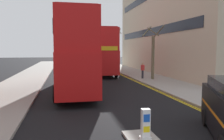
# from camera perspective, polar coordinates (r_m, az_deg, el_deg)

# --- Properties ---
(sidewalk_right) EXTENTS (4.00, 80.00, 0.14)m
(sidewalk_right) POSITION_cam_1_polar(r_m,az_deg,el_deg) (22.02, 12.72, -3.03)
(sidewalk_right) COLOR #9E9991
(sidewalk_right) RESTS_ON ground
(sidewalk_left) EXTENTS (4.00, 80.00, 0.14)m
(sidewalk_left) POSITION_cam_1_polar(r_m,az_deg,el_deg) (20.42, -22.75, -3.95)
(sidewalk_left) COLOR #9E9991
(sidewalk_left) RESTS_ON ground
(kerb_line_outer) EXTENTS (0.10, 56.00, 0.01)m
(kerb_line_outer) POSITION_cam_1_polar(r_m,az_deg,el_deg) (19.40, 9.52, -4.28)
(kerb_line_outer) COLOR yellow
(kerb_line_outer) RESTS_ON ground
(kerb_line_inner) EXTENTS (0.10, 56.00, 0.01)m
(kerb_line_inner) POSITION_cam_1_polar(r_m,az_deg,el_deg) (19.34, 9.08, -4.30)
(kerb_line_inner) COLOR yellow
(kerb_line_inner) RESTS_ON ground
(keep_left_bollard) EXTENTS (0.36, 0.28, 1.11)m
(keep_left_bollard) POSITION_cam_1_polar(r_m,az_deg,el_deg) (7.87, 8.47, -13.95)
(keep_left_bollard) COLOR silver
(keep_left_bollard) RESTS_ON traffic_island
(double_decker_bus_away) EXTENTS (2.81, 10.81, 5.64)m
(double_decker_bus_away) POSITION_cam_1_polar(r_m,az_deg,el_deg) (17.13, -9.62, 4.64)
(double_decker_bus_away) COLOR red
(double_decker_bus_away) RESTS_ON ground
(double_decker_bus_oncoming) EXTENTS (3.02, 10.87, 5.64)m
(double_decker_bus_oncoming) POSITION_cam_1_polar(r_m,az_deg,el_deg) (28.79, -2.69, 4.92)
(double_decker_bus_oncoming) COLOR red
(double_decker_bus_oncoming) RESTS_ON ground
(pedestrian_far) EXTENTS (0.34, 0.22, 1.62)m
(pedestrian_far) POSITION_cam_1_polar(r_m,az_deg,el_deg) (23.89, 7.75, -0.09)
(pedestrian_far) COLOR #2D2D38
(pedestrian_far) RESTS_ON sidewalk_right
(street_tree_near) EXTENTS (2.12, 1.96, 5.49)m
(street_tree_near) POSITION_cam_1_polar(r_m,az_deg,el_deg) (23.51, 10.30, 4.07)
(street_tree_near) COLOR #6B6047
(street_tree_near) RESTS_ON sidewalk_right
(street_tree_mid) EXTENTS (1.73, 1.83, 6.60)m
(street_tree_mid) POSITION_cam_1_polar(r_m,az_deg,el_deg) (38.07, 1.06, 5.59)
(street_tree_mid) COLOR #6B6047
(street_tree_mid) RESTS_ON sidewalk_right
(townhouse_terrace_right) EXTENTS (10.08, 28.00, 14.38)m
(townhouse_terrace_right) POSITION_cam_1_polar(r_m,az_deg,el_deg) (33.35, 17.49, 11.90)
(townhouse_terrace_right) COLOR beige
(townhouse_terrace_right) RESTS_ON ground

